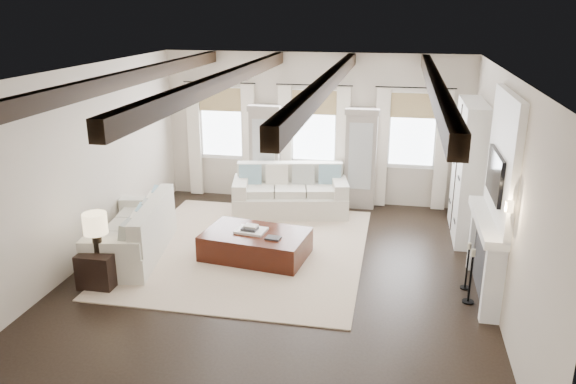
% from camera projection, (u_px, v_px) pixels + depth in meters
% --- Properties ---
extents(ground, '(7.50, 7.50, 0.00)m').
position_uv_depth(ground, '(278.00, 275.00, 8.99)').
color(ground, black).
rests_on(ground, ground).
extents(room_shell, '(6.54, 7.54, 3.22)m').
position_uv_depth(room_shell, '(334.00, 149.00, 9.10)').
color(room_shell, beige).
rests_on(room_shell, ground).
extents(area_rug, '(4.05, 4.55, 0.02)m').
position_uv_depth(area_rug, '(248.00, 249.00, 9.91)').
color(area_rug, beige).
rests_on(area_rug, ground).
extents(sofa_back, '(2.48, 1.49, 0.99)m').
position_uv_depth(sofa_back, '(290.00, 194.00, 11.60)').
color(sofa_back, silver).
rests_on(sofa_back, ground).
extents(sofa_left, '(1.37, 2.39, 0.97)m').
position_uv_depth(sofa_left, '(136.00, 234.00, 9.56)').
color(sofa_left, silver).
rests_on(sofa_left, ground).
extents(ottoman, '(1.85, 1.30, 0.45)m').
position_uv_depth(ottoman, '(256.00, 245.00, 9.56)').
color(ottoman, black).
rests_on(ottoman, ground).
extents(tray, '(0.55, 0.44, 0.04)m').
position_uv_depth(tray, '(251.00, 230.00, 9.52)').
color(tray, white).
rests_on(tray, ottoman).
extents(book_lower, '(0.28, 0.23, 0.04)m').
position_uv_depth(book_lower, '(250.00, 229.00, 9.49)').
color(book_lower, '#262628').
rests_on(book_lower, tray).
extents(book_upper, '(0.24, 0.20, 0.03)m').
position_uv_depth(book_upper, '(251.00, 226.00, 9.51)').
color(book_upper, beige).
rests_on(book_upper, book_lower).
extents(book_loose, '(0.26, 0.21, 0.03)m').
position_uv_depth(book_loose, '(273.00, 238.00, 9.22)').
color(book_loose, '#262628').
rests_on(book_loose, ottoman).
extents(side_table_front, '(0.55, 0.55, 0.55)m').
position_uv_depth(side_table_front, '(100.00, 268.00, 8.60)').
color(side_table_front, black).
rests_on(side_table_front, ground).
extents(lamp_front, '(0.36, 0.36, 0.62)m').
position_uv_depth(lamp_front, '(95.00, 226.00, 8.38)').
color(lamp_front, black).
rests_on(lamp_front, side_table_front).
extents(side_table_back, '(0.42, 0.42, 0.63)m').
position_uv_depth(side_table_back, '(262.00, 184.00, 12.51)').
color(side_table_back, black).
rests_on(side_table_back, ground).
extents(lamp_back, '(0.38, 0.38, 0.66)m').
position_uv_depth(lamp_back, '(261.00, 151.00, 12.27)').
color(lamp_back, black).
rests_on(lamp_back, side_table_back).
extents(candlestick_near, '(0.17, 0.17, 0.84)m').
position_uv_depth(candlestick_near, '(470.00, 281.00, 8.04)').
color(candlestick_near, black).
rests_on(candlestick_near, ground).
extents(candlestick_far, '(0.15, 0.15, 0.75)m').
position_uv_depth(candlestick_far, '(467.00, 270.00, 8.46)').
color(candlestick_far, black).
rests_on(candlestick_far, ground).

